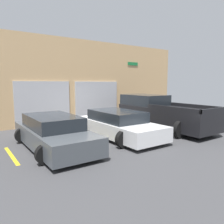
{
  "coord_description": "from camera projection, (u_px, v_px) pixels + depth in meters",
  "views": [
    {
      "loc": [
        -5.72,
        -9.3,
        2.42
      ],
      "look_at": [
        0.0,
        -1.01,
        1.1
      ],
      "focal_mm": 35.0,
      "sensor_mm": 36.0,
      "label": 1
    }
  ],
  "objects": [
    {
      "name": "parking_stripe_far_left",
      "position": [
        11.0,
        155.0,
        7.37
      ],
      "size": [
        0.12,
        2.2,
        0.01
      ],
      "primitive_type": "cube",
      "color": "gold",
      "rests_on": "ground"
    },
    {
      "name": "parking_stripe_left",
      "position": [
        89.0,
        142.0,
        9.05
      ],
      "size": [
        0.12,
        2.2,
        0.01
      ],
      "primitive_type": "cube",
      "color": "gold",
      "rests_on": "ground"
    },
    {
      "name": "pickup_truck",
      "position": [
        160.0,
        113.0,
        11.68
      ],
      "size": [
        2.44,
        5.47,
        1.78
      ],
      "color": "black",
      "rests_on": "ground"
    },
    {
      "name": "shophouse_building",
      "position": [
        72.0,
        82.0,
        13.48
      ],
      "size": [
        16.6,
        0.68,
        5.09
      ],
      "color": "tan",
      "rests_on": "ground"
    },
    {
      "name": "parking_stripe_right",
      "position": [
        182.0,
        126.0,
        12.41
      ],
      "size": [
        0.12,
        2.2,
        0.01
      ],
      "primitive_type": "cube",
      "color": "gold",
      "rests_on": "ground"
    },
    {
      "name": "sedan_side",
      "position": [
        54.0,
        133.0,
        8.16
      ],
      "size": [
        2.2,
        4.71,
        1.23
      ],
      "color": "#474C51",
      "rests_on": "ground"
    },
    {
      "name": "parking_stripe_centre",
      "position": [
        143.0,
        133.0,
        10.73
      ],
      "size": [
        0.12,
        2.2,
        0.01
      ],
      "primitive_type": "cube",
      "color": "gold",
      "rests_on": "ground"
    },
    {
      "name": "ground_plane",
      "position": [
        101.0,
        131.0,
        11.13
      ],
      "size": [
        28.0,
        28.0,
        0.0
      ],
      "primitive_type": "plane",
      "color": "#3D3D3F"
    },
    {
      "name": "sedan_white",
      "position": [
        118.0,
        125.0,
        9.84
      ],
      "size": [
        2.29,
        4.68,
        1.2
      ],
      "color": "white",
      "rests_on": "ground"
    }
  ]
}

